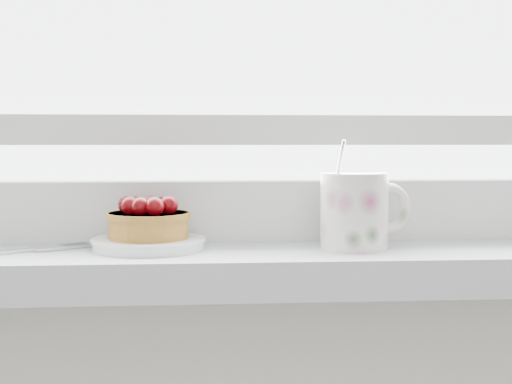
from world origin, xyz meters
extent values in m
cube|color=silver|center=(0.00, 1.90, 0.92)|extent=(1.60, 0.20, 0.04)
cube|color=silver|center=(0.00, 1.97, 0.97)|extent=(1.30, 0.05, 0.07)
cube|color=silver|center=(0.00, 1.97, 1.07)|extent=(1.30, 0.04, 0.04)
cylinder|color=white|center=(-0.09, 1.90, 0.95)|extent=(0.12, 0.12, 0.01)
cylinder|color=brown|center=(-0.09, 1.90, 0.97)|extent=(0.09, 0.09, 0.03)
cylinder|color=brown|center=(-0.09, 1.90, 0.98)|extent=(0.09, 0.09, 0.01)
sphere|color=#410407|center=(-0.09, 1.90, 0.99)|extent=(0.02, 0.02, 0.02)
sphere|color=#410407|center=(-0.07, 1.90, 0.99)|extent=(0.02, 0.02, 0.02)
sphere|color=#410407|center=(-0.08, 1.92, 0.99)|extent=(0.02, 0.02, 0.02)
sphere|color=#410407|center=(-0.09, 1.92, 0.99)|extent=(0.02, 0.02, 0.02)
sphere|color=#410407|center=(-0.11, 1.91, 0.99)|extent=(0.02, 0.02, 0.02)
sphere|color=#410407|center=(-0.11, 1.90, 0.99)|extent=(0.02, 0.02, 0.02)
sphere|color=#410407|center=(-0.11, 1.88, 0.99)|extent=(0.02, 0.02, 0.02)
sphere|color=#410407|center=(-0.10, 1.87, 0.99)|extent=(0.02, 0.02, 0.02)
sphere|color=#410407|center=(-0.08, 1.87, 0.99)|extent=(0.02, 0.02, 0.02)
sphere|color=#410407|center=(-0.07, 1.88, 0.99)|extent=(0.02, 0.02, 0.02)
cylinder|color=silver|center=(0.13, 1.88, 0.98)|extent=(0.09, 0.09, 0.08)
cylinder|color=black|center=(0.13, 1.88, 1.02)|extent=(0.06, 0.06, 0.01)
torus|color=silver|center=(0.17, 1.89, 0.98)|extent=(0.06, 0.02, 0.06)
cylinder|color=silver|center=(0.12, 1.89, 1.03)|extent=(0.01, 0.02, 0.05)
cube|color=silver|center=(-0.22, 1.89, 0.94)|extent=(0.02, 0.02, 0.00)
cube|color=silver|center=(-0.20, 1.90, 0.94)|extent=(0.04, 0.04, 0.00)
cube|color=silver|center=(-0.17, 1.91, 0.94)|extent=(0.03, 0.02, 0.00)
cube|color=silver|center=(-0.17, 1.91, 0.94)|extent=(0.03, 0.02, 0.00)
cube|color=silver|center=(-0.17, 1.92, 0.94)|extent=(0.03, 0.02, 0.00)
cube|color=silver|center=(-0.18, 1.93, 0.94)|extent=(0.03, 0.02, 0.00)
camera|label=1|loc=(-0.03, 1.12, 1.06)|focal=50.00mm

